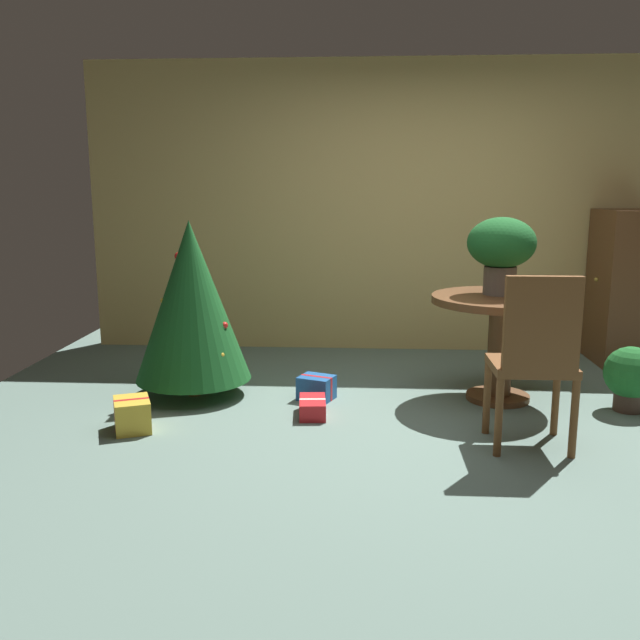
% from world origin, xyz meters
% --- Properties ---
extents(ground_plane, '(6.60, 6.60, 0.00)m').
position_xyz_m(ground_plane, '(0.00, 0.00, 0.00)').
color(ground_plane, slate).
extents(back_wall_panel, '(6.00, 0.10, 2.60)m').
position_xyz_m(back_wall_panel, '(0.00, 2.20, 1.30)').
color(back_wall_panel, tan).
rests_on(back_wall_panel, ground_plane).
extents(round_dining_table, '(0.98, 0.98, 0.75)m').
position_xyz_m(round_dining_table, '(0.47, 0.65, 0.56)').
color(round_dining_table, brown).
rests_on(round_dining_table, ground_plane).
extents(flower_vase, '(0.47, 0.47, 0.54)m').
position_xyz_m(flower_vase, '(0.46, 0.71, 1.08)').
color(flower_vase, '#665B51').
rests_on(flower_vase, round_dining_table).
extents(wooden_chair_near, '(0.46, 0.41, 1.02)m').
position_xyz_m(wooden_chair_near, '(0.47, -0.30, 0.57)').
color(wooden_chair_near, brown).
rests_on(wooden_chair_near, ground_plane).
extents(holiday_tree, '(0.83, 0.83, 1.26)m').
position_xyz_m(holiday_tree, '(-1.71, 0.62, 0.69)').
color(holiday_tree, brown).
rests_on(holiday_tree, ground_plane).
extents(gift_box_blue, '(0.29, 0.27, 0.17)m').
position_xyz_m(gift_box_blue, '(-0.82, 0.57, 0.08)').
color(gift_box_blue, '#1E569E').
rests_on(gift_box_blue, ground_plane).
extents(gift_box_red, '(0.20, 0.32, 0.11)m').
position_xyz_m(gift_box_red, '(-0.82, 0.22, 0.06)').
color(gift_box_red, red).
rests_on(gift_box_red, ground_plane).
extents(gift_box_gold, '(0.30, 0.33, 0.20)m').
position_xyz_m(gift_box_gold, '(-1.92, -0.12, 0.10)').
color(gift_box_gold, gold).
rests_on(gift_box_gold, ground_plane).
extents(wooden_cabinet, '(0.51, 0.63, 1.30)m').
position_xyz_m(wooden_cabinet, '(1.74, 1.79, 0.65)').
color(wooden_cabinet, brown).
rests_on(wooden_cabinet, ground_plane).
extents(potted_plant, '(0.35, 0.35, 0.44)m').
position_xyz_m(potted_plant, '(1.31, 0.45, 0.25)').
color(potted_plant, '#4C382D').
rests_on(potted_plant, ground_plane).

